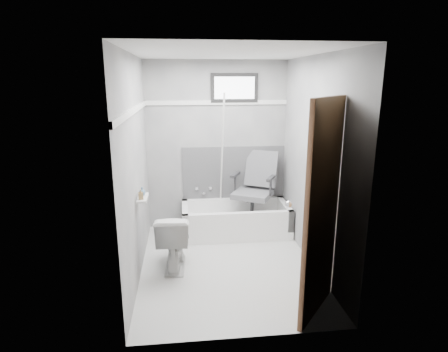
{
  "coord_description": "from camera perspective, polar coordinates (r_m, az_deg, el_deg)",
  "views": [
    {
      "loc": [
        -0.49,
        -4.01,
        2.14
      ],
      "look_at": [
        0.0,
        0.35,
        1.0
      ],
      "focal_mm": 30.0,
      "sensor_mm": 36.0,
      "label": 1
    }
  ],
  "objects": [
    {
      "name": "backerboard",
      "position": [
        5.51,
        1.49,
        0.5
      ],
      "size": [
        1.5,
        0.02,
        0.78
      ],
      "primitive_type": "cube",
      "color": "#4C4C4F",
      "rests_on": "wall_back"
    },
    {
      "name": "wall_back",
      "position": [
        5.41,
        -1.12,
        4.57
      ],
      "size": [
        2.0,
        0.02,
        2.4
      ],
      "primitive_type": "cube",
      "color": "slate",
      "rests_on": "floor"
    },
    {
      "name": "shelf",
      "position": [
        4.12,
        -12.27,
        -3.29
      ],
      "size": [
        0.1,
        0.32,
        0.02
      ],
      "primitive_type": "cube",
      "color": "silver",
      "rests_on": "wall_left"
    },
    {
      "name": "pole",
      "position": [
        5.21,
        -0.31,
        2.5
      ],
      "size": [
        0.02,
        0.62,
        1.86
      ],
      "primitive_type": "cylinder",
      "rotation": [
        0.31,
        0.0,
        0.0
      ],
      "color": "white",
      "rests_on": "bathtub"
    },
    {
      "name": "soap_bottle_b",
      "position": [
        4.16,
        -12.37,
        -2.26
      ],
      "size": [
        0.1,
        0.1,
        0.09
      ],
      "primitive_type": "imported",
      "rotation": [
        0.0,
        0.0,
        0.61
      ],
      "color": "slate",
      "rests_on": "shelf"
    },
    {
      "name": "bathtub",
      "position": [
        5.35,
        1.77,
        -6.59
      ],
      "size": [
        1.5,
        0.7,
        0.42
      ],
      "primitive_type": null,
      "color": "white",
      "rests_on": "floor"
    },
    {
      "name": "wall_right",
      "position": [
        4.37,
        13.66,
        1.76
      ],
      "size": [
        0.02,
        2.6,
        2.4
      ],
      "primitive_type": "cube",
      "color": "slate",
      "rests_on": "floor"
    },
    {
      "name": "soap_bottle_a",
      "position": [
        4.02,
        -12.57,
        -2.75
      ],
      "size": [
        0.06,
        0.06,
        0.11
      ],
      "primitive_type": "imported",
      "rotation": [
        0.0,
        0.0,
        0.16
      ],
      "color": "#94774A",
      "rests_on": "shelf"
    },
    {
      "name": "floor",
      "position": [
        4.57,
        0.5,
        -13.36
      ],
      "size": [
        2.6,
        2.6,
        0.0
      ],
      "primitive_type": "plane",
      "color": "silver",
      "rests_on": "ground"
    },
    {
      "name": "faucet",
      "position": [
        5.52,
        -3.13,
        -2.2
      ],
      "size": [
        0.26,
        0.1,
        0.16
      ],
      "primitive_type": null,
      "color": "silver",
      "rests_on": "wall_back"
    },
    {
      "name": "office_chair",
      "position": [
        5.3,
        4.36,
        -1.98
      ],
      "size": [
        0.81,
        0.81,
        1.03
      ],
      "primitive_type": null,
      "rotation": [
        0.0,
        0.0,
        -0.5
      ],
      "color": "#5C5C61",
      "rests_on": "bathtub"
    },
    {
      "name": "window",
      "position": [
        5.34,
        1.59,
        13.28
      ],
      "size": [
        0.66,
        0.04,
        0.4
      ],
      "primitive_type": null,
      "color": "black",
      "rests_on": "wall_back"
    },
    {
      "name": "trim_back",
      "position": [
        5.32,
        -1.15,
        11.13
      ],
      "size": [
        2.0,
        0.02,
        0.06
      ],
      "primitive_type": "cube",
      "color": "white",
      "rests_on": "wall_back"
    },
    {
      "name": "door",
      "position": [
        3.3,
        20.65,
        -6.61
      ],
      "size": [
        0.78,
        0.78,
        2.0
      ],
      "primitive_type": null,
      "color": "brown",
      "rests_on": "floor"
    },
    {
      "name": "wall_front",
      "position": [
        2.9,
        3.64,
        -4.31
      ],
      "size": [
        2.0,
        0.02,
        2.4
      ],
      "primitive_type": "cube",
      "color": "slate",
      "rests_on": "floor"
    },
    {
      "name": "wall_left",
      "position": [
        4.15,
        -13.32,
        1.08
      ],
      "size": [
        0.02,
        2.6,
        2.4
      ],
      "primitive_type": "cube",
      "color": "slate",
      "rests_on": "floor"
    },
    {
      "name": "toilet",
      "position": [
        4.43,
        -7.65,
        -9.67
      ],
      "size": [
        0.41,
        0.69,
        0.66
      ],
      "primitive_type": "imported",
      "rotation": [
        0.0,
        0.0,
        3.09
      ],
      "color": "silver",
      "rests_on": "floor"
    },
    {
      "name": "trim_left",
      "position": [
        4.05,
        -13.65,
        9.65
      ],
      "size": [
        0.02,
        2.6,
        0.06
      ],
      "primitive_type": "cube",
      "color": "white",
      "rests_on": "wall_left"
    },
    {
      "name": "ceiling",
      "position": [
        4.04,
        0.58,
        18.27
      ],
      "size": [
        2.6,
        2.6,
        0.0
      ],
      "primitive_type": "plane",
      "rotation": [
        3.14,
        0.0,
        0.0
      ],
      "color": "silver",
      "rests_on": "floor"
    }
  ]
}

